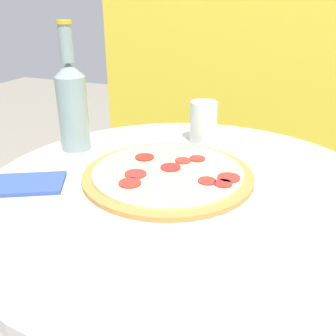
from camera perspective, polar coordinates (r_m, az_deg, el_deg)
name	(u,v)px	position (r m, az deg, el deg)	size (l,w,h in m)	color
table	(185,265)	(0.83, 2.60, -14.51)	(0.80, 0.80, 0.77)	silver
fence_panel	(263,85)	(1.61, 14.22, 12.15)	(1.43, 0.04, 1.56)	gold
pizza	(168,174)	(0.75, 0.03, -0.85)	(0.34, 0.34, 0.02)	#B77F3D
beer_bottle	(72,103)	(0.90, -14.38, 9.59)	(0.07, 0.07, 0.29)	gray
drinking_glass	(203,122)	(0.94, 5.42, 7.00)	(0.07, 0.07, 0.10)	silver
napkin	(24,184)	(0.77, -21.09, -2.30)	(0.17, 0.15, 0.01)	#334C99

